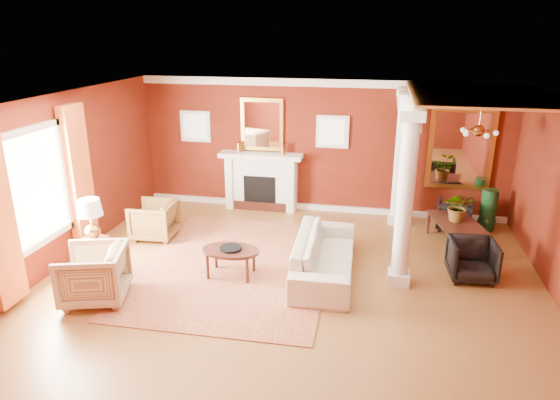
% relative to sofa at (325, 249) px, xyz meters
% --- Properties ---
extents(ground, '(8.00, 8.00, 0.00)m').
position_rel_sofa_xyz_m(ground, '(-0.49, -0.38, -0.46)').
color(ground, brown).
rests_on(ground, ground).
extents(room_shell, '(8.04, 7.04, 2.92)m').
position_rel_sofa_xyz_m(room_shell, '(-0.49, -0.38, 1.55)').
color(room_shell, '#63190D').
rests_on(room_shell, ground).
extents(fireplace, '(1.85, 0.42, 1.29)m').
position_rel_sofa_xyz_m(fireplace, '(-1.79, 2.94, 0.18)').
color(fireplace, white).
rests_on(fireplace, ground).
extents(overmantel_mirror, '(0.95, 0.07, 1.15)m').
position_rel_sofa_xyz_m(overmantel_mirror, '(-1.79, 3.07, 1.44)').
color(overmantel_mirror, gold).
rests_on(overmantel_mirror, fireplace).
extents(flank_window_left, '(0.70, 0.07, 0.70)m').
position_rel_sofa_xyz_m(flank_window_left, '(-3.34, 3.08, 1.34)').
color(flank_window_left, white).
rests_on(flank_window_left, room_shell).
extents(flank_window_right, '(0.70, 0.07, 0.70)m').
position_rel_sofa_xyz_m(flank_window_right, '(-0.24, 3.08, 1.34)').
color(flank_window_right, white).
rests_on(flank_window_right, room_shell).
extents(left_window, '(0.21, 2.55, 2.60)m').
position_rel_sofa_xyz_m(left_window, '(-4.39, -0.98, 0.96)').
color(left_window, white).
rests_on(left_window, room_shell).
extents(column_front, '(0.36, 0.36, 2.80)m').
position_rel_sofa_xyz_m(column_front, '(1.21, -0.08, 0.96)').
color(column_front, white).
rests_on(column_front, ground).
extents(column_back, '(0.36, 0.36, 2.80)m').
position_rel_sofa_xyz_m(column_back, '(1.21, 2.62, 0.96)').
color(column_back, white).
rests_on(column_back, ground).
extents(header_beam, '(0.30, 3.20, 0.32)m').
position_rel_sofa_xyz_m(header_beam, '(1.21, 1.52, 2.16)').
color(header_beam, white).
rests_on(header_beam, column_front).
extents(amber_ceiling, '(2.30, 3.40, 0.04)m').
position_rel_sofa_xyz_m(amber_ceiling, '(2.36, 1.37, 2.41)').
color(amber_ceiling, '#D78A3F').
rests_on(amber_ceiling, room_shell).
extents(dining_mirror, '(1.30, 0.07, 1.70)m').
position_rel_sofa_xyz_m(dining_mirror, '(2.41, 3.07, 1.09)').
color(dining_mirror, gold).
rests_on(dining_mirror, room_shell).
extents(chandelier, '(0.60, 0.62, 0.75)m').
position_rel_sofa_xyz_m(chandelier, '(2.41, 1.42, 1.78)').
color(chandelier, '#B78039').
rests_on(chandelier, room_shell).
extents(crown_trim, '(8.00, 0.08, 0.16)m').
position_rel_sofa_xyz_m(crown_trim, '(-0.49, 3.08, 2.36)').
color(crown_trim, white).
rests_on(crown_trim, room_shell).
extents(base_trim, '(8.00, 0.08, 0.12)m').
position_rel_sofa_xyz_m(base_trim, '(-0.49, 3.08, -0.40)').
color(base_trim, white).
rests_on(base_trim, ground).
extents(rug, '(3.24, 4.28, 0.02)m').
position_rel_sofa_xyz_m(rug, '(-1.53, -0.00, -0.46)').
color(rug, maroon).
rests_on(rug, ground).
extents(sofa, '(0.78, 2.40, 0.93)m').
position_rel_sofa_xyz_m(sofa, '(0.00, 0.00, 0.00)').
color(sofa, '#EAE2C5').
rests_on(sofa, ground).
extents(armchair_leopard, '(0.78, 0.83, 0.81)m').
position_rel_sofa_xyz_m(armchair_leopard, '(-3.44, 0.86, -0.06)').
color(armchair_leopard, black).
rests_on(armchair_leopard, ground).
extents(armchair_stripe, '(1.07, 1.11, 0.93)m').
position_rel_sofa_xyz_m(armchair_stripe, '(-3.28, -1.53, 0.00)').
color(armchair_stripe, tan).
rests_on(armchair_stripe, ground).
extents(coffee_table, '(0.95, 0.95, 0.48)m').
position_rel_sofa_xyz_m(coffee_table, '(-1.50, -0.37, -0.03)').
color(coffee_table, black).
rests_on(coffee_table, ground).
extents(coffee_book, '(0.14, 0.05, 0.20)m').
position_rel_sofa_xyz_m(coffee_book, '(-1.51, -0.36, 0.12)').
color(coffee_book, black).
rests_on(coffee_book, coffee_table).
extents(side_table, '(0.54, 0.54, 1.34)m').
position_rel_sofa_xyz_m(side_table, '(-3.68, -0.81, 0.42)').
color(side_table, black).
rests_on(side_table, ground).
extents(dining_table, '(0.79, 1.45, 0.77)m').
position_rel_sofa_xyz_m(dining_table, '(2.30, 1.63, -0.08)').
color(dining_table, black).
rests_on(dining_table, ground).
extents(dining_chair_near, '(0.77, 0.72, 0.74)m').
position_rel_sofa_xyz_m(dining_chair_near, '(2.37, 0.33, -0.10)').
color(dining_chair_near, black).
rests_on(dining_chair_near, ground).
extents(dining_chair_far, '(0.76, 0.72, 0.68)m').
position_rel_sofa_xyz_m(dining_chair_far, '(2.36, 2.52, -0.12)').
color(dining_chair_far, black).
rests_on(dining_chair_far, ground).
extents(green_urn, '(0.36, 0.36, 0.86)m').
position_rel_sofa_xyz_m(green_urn, '(3.01, 2.62, -0.13)').
color(green_urn, '#133C19').
rests_on(green_urn, ground).
extents(potted_plant, '(0.52, 0.58, 0.45)m').
position_rel_sofa_xyz_m(potted_plant, '(2.28, 1.69, 0.53)').
color(potted_plant, '#26591E').
rests_on(potted_plant, dining_table).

